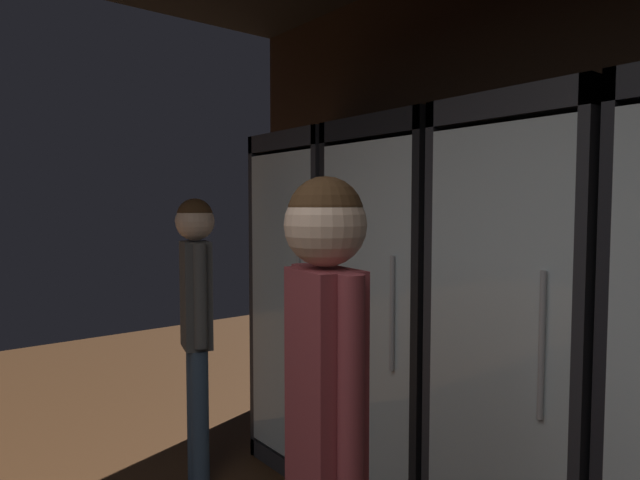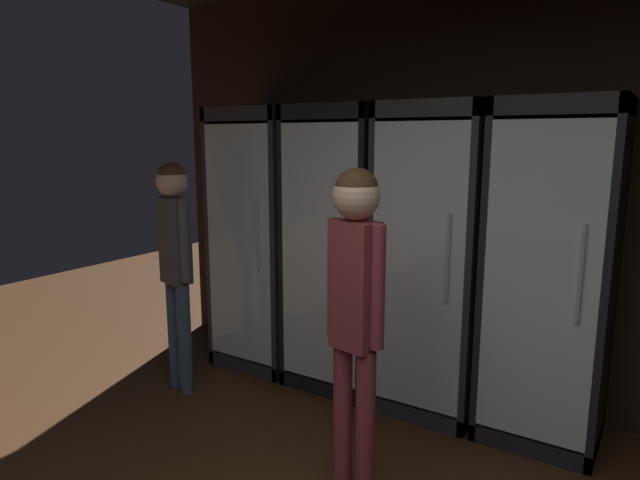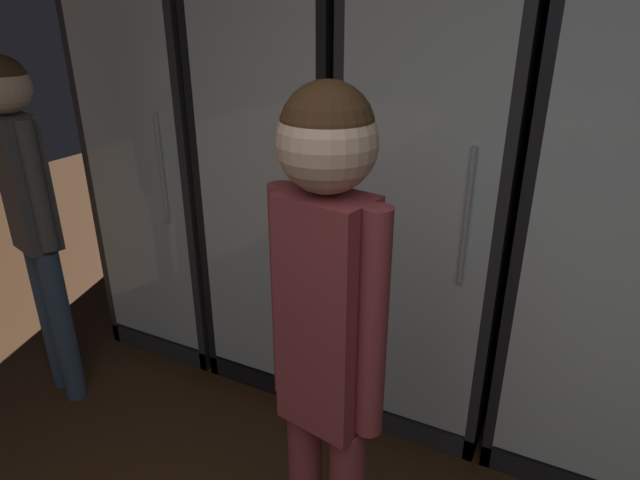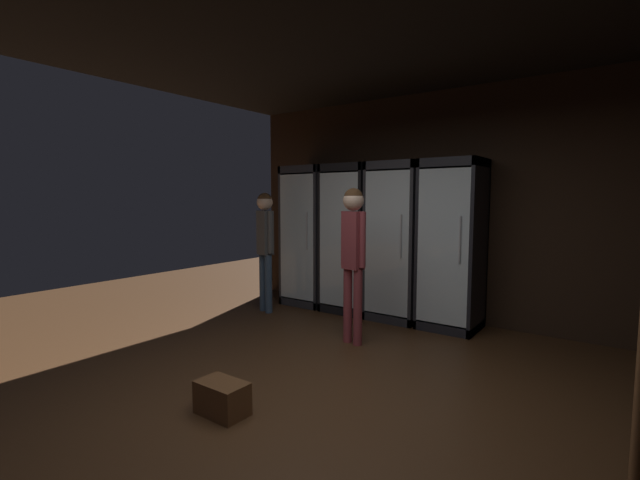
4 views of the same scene
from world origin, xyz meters
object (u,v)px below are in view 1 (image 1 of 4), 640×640
at_px(cooler_center, 434,254).
at_px(cooler_far_left, 74,200).
at_px(shopper_near, 221,371).
at_px(cooler_left, 237,222).

bearing_deg(cooler_center, cooler_far_left, 179.97).
bearing_deg(shopper_near, cooler_center, 79.51).
distance_m(cooler_center, shopper_near, 0.96).
bearing_deg(shopper_near, cooler_far_left, 141.23).
relative_size(cooler_left, cooler_center, 1.00).
bearing_deg(cooler_far_left, cooler_center, -0.03).
height_order(cooler_far_left, shopper_near, cooler_far_left).
distance_m(cooler_left, shopper_near, 1.07).
height_order(cooler_left, shopper_near, cooler_left).
relative_size(cooler_far_left, cooler_center, 1.00).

